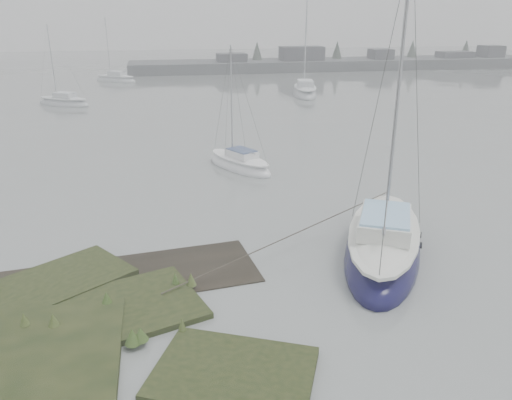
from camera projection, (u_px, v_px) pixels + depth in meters
name	position (u px, v px, depth m)	size (l,w,h in m)	color
ground	(166.00, 117.00, 39.01)	(160.00, 160.00, 0.00)	slate
far_shoreline	(344.00, 63.00, 72.97)	(60.00, 8.00, 4.15)	#4C4F51
sailboat_main	(383.00, 246.00, 16.62)	(5.55, 7.66, 10.41)	black
sailboat_white	(240.00, 164.00, 26.06)	(3.61, 4.88, 6.65)	silver
sailboat_far_a	(64.00, 103.00, 44.02)	(5.30, 4.23, 7.34)	#A6A9AF
sailboat_far_b	(305.00, 92.00, 49.42)	(3.60, 7.20, 9.72)	#9EA3A6
sailboat_far_c	(116.00, 80.00, 59.43)	(5.55, 4.69, 7.80)	silver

